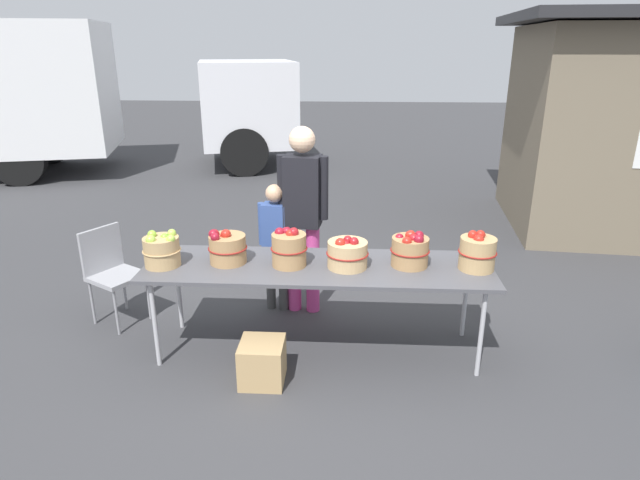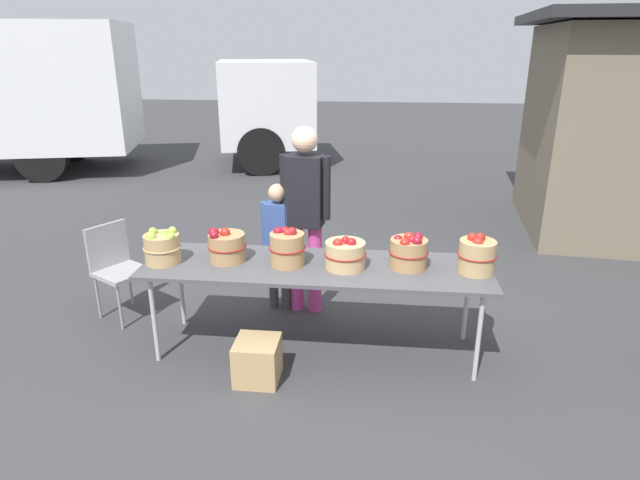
{
  "view_description": "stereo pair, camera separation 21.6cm",
  "coord_description": "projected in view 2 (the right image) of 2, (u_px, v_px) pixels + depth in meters",
  "views": [
    {
      "loc": [
        0.24,
        -3.87,
        2.38
      ],
      "look_at": [
        0.0,
        0.3,
        0.85
      ],
      "focal_mm": 30.31,
      "sensor_mm": 36.0,
      "label": 1
    },
    {
      "loc": [
        0.46,
        -3.85,
        2.38
      ],
      "look_at": [
        0.0,
        0.3,
        0.85
      ],
      "focal_mm": 30.31,
      "sensor_mm": 36.0,
      "label": 2
    }
  ],
  "objects": [
    {
      "name": "ground_plane",
      "position": [
        316.0,
        349.0,
        4.46
      ],
      "size": [
        40.0,
        40.0,
        0.0
      ],
      "primitive_type": "plane",
      "color": "#38383A"
    },
    {
      "name": "market_table",
      "position": [
        316.0,
        269.0,
        4.22
      ],
      "size": [
        2.7,
        0.76,
        0.75
      ],
      "color": "#4C4C51",
      "rests_on": "ground"
    },
    {
      "name": "apple_basket_green_0",
      "position": [
        162.0,
        247.0,
        4.22
      ],
      "size": [
        0.29,
        0.29,
        0.28
      ],
      "color": "tan",
      "rests_on": "market_table"
    },
    {
      "name": "apple_basket_red_0",
      "position": [
        226.0,
        246.0,
        4.25
      ],
      "size": [
        0.31,
        0.31,
        0.28
      ],
      "color": "#A87F51",
      "rests_on": "market_table"
    },
    {
      "name": "apple_basket_red_1",
      "position": [
        287.0,
        247.0,
        4.17
      ],
      "size": [
        0.29,
        0.29,
        0.31
      ],
      "color": "#A87F51",
      "rests_on": "market_table"
    },
    {
      "name": "apple_basket_red_2",
      "position": [
        345.0,
        254.0,
        4.12
      ],
      "size": [
        0.33,
        0.33,
        0.26
      ],
      "color": "tan",
      "rests_on": "market_table"
    },
    {
      "name": "apple_basket_red_3",
      "position": [
        409.0,
        252.0,
        4.12
      ],
      "size": [
        0.3,
        0.3,
        0.29
      ],
      "color": "#A87F51",
      "rests_on": "market_table"
    },
    {
      "name": "apple_basket_red_4",
      "position": [
        477.0,
        255.0,
        4.03
      ],
      "size": [
        0.29,
        0.29,
        0.31
      ],
      "color": "tan",
      "rests_on": "market_table"
    },
    {
      "name": "vendor_adult",
      "position": [
        305.0,
        207.0,
        4.79
      ],
      "size": [
        0.45,
        0.26,
        1.72
      ],
      "rotation": [
        0.0,
        0.0,
        3.03
      ],
      "color": "#CC3F8C",
      "rests_on": "ground"
    },
    {
      "name": "child_customer",
      "position": [
        278.0,
        237.0,
        4.92
      ],
      "size": [
        0.32,
        0.2,
        1.21
      ],
      "rotation": [
        0.0,
        0.0,
        2.96
      ],
      "color": "#3F3F3F",
      "rests_on": "ground"
    },
    {
      "name": "box_truck",
      "position": [
        77.0,
        92.0,
        10.31
      ],
      "size": [
        7.99,
        3.95,
        2.75
      ],
      "rotation": [
        0.0,
        0.0,
        0.24
      ],
      "color": "white",
      "rests_on": "ground"
    },
    {
      "name": "folding_chair",
      "position": [
        117.0,
        264.0,
        4.86
      ],
      "size": [
        0.55,
        0.55,
        0.86
      ],
      "rotation": [
        0.0,
        0.0,
        1.04
      ],
      "color": "#99999E",
      "rests_on": "ground"
    },
    {
      "name": "produce_crate",
      "position": [
        257.0,
        360.0,
        4.01
      ],
      "size": [
        0.32,
        0.32,
        0.32
      ],
      "primitive_type": "cube",
      "color": "tan",
      "rests_on": "ground"
    }
  ]
}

